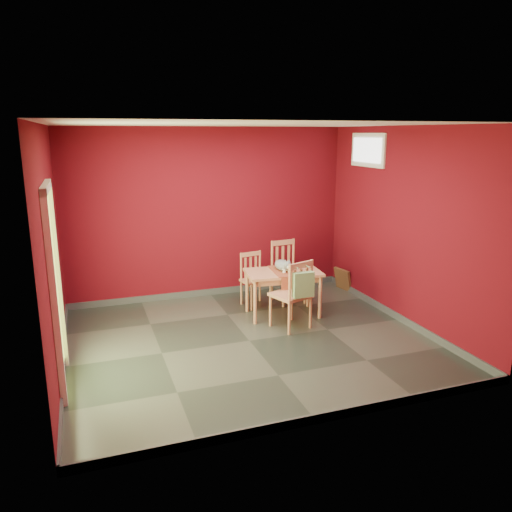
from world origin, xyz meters
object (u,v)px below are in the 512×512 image
object	(u,v)px
chair_far_left	(255,279)
chair_far_right	(287,271)
tote_bag	(303,285)
chair_near	(293,294)
cat	(283,263)
picture_frame	(343,279)
dining_table	(283,277)

from	to	relation	value
chair_far_left	chair_far_right	bearing A→B (deg)	2.13
tote_bag	chair_near	bearing A→B (deg)	102.10
chair_near	chair_far_right	bearing A→B (deg)	71.01
chair_near	cat	world-z (taller)	chair_near
chair_far_left	chair_near	xyz separation A→B (m)	(0.18, -1.06, 0.07)
picture_frame	dining_table	bearing A→B (deg)	-151.39
chair_far_left	cat	xyz separation A→B (m)	(0.26, -0.49, 0.35)
chair_near	picture_frame	bearing A→B (deg)	40.97
chair_near	picture_frame	xyz separation A→B (m)	(1.49, 1.30, -0.31)
cat	tote_bag	bearing A→B (deg)	-79.36
dining_table	chair_far_right	distance (m)	0.65
chair_far_right	picture_frame	xyz separation A→B (m)	(1.12, 0.21, -0.31)
chair_far_left	picture_frame	bearing A→B (deg)	7.90
dining_table	picture_frame	world-z (taller)	dining_table
chair_far_left	tote_bag	xyz separation A→B (m)	(0.23, -1.28, 0.26)
cat	chair_far_right	bearing A→B (deg)	73.27
chair_near	tote_bag	xyz separation A→B (m)	(0.05, -0.22, 0.19)
cat	dining_table	bearing A→B (deg)	-88.01
dining_table	chair_far_left	distance (m)	0.62
picture_frame	cat	bearing A→B (deg)	-153.03
tote_bag	picture_frame	size ratio (longest dim) A/B	1.05
chair_near	chair_far_left	bearing A→B (deg)	99.49
chair_far_left	chair_far_right	size ratio (longest dim) A/B	0.86
dining_table	cat	xyz separation A→B (m)	(0.01, 0.06, 0.19)
cat	picture_frame	bearing A→B (deg)	40.13
chair_far_right	cat	size ratio (longest dim) A/B	2.33
chair_near	tote_bag	distance (m)	0.29
dining_table	picture_frame	distance (m)	1.67
tote_bag	cat	distance (m)	0.80
picture_frame	chair_near	bearing A→B (deg)	-139.03
tote_bag	chair_far_left	bearing A→B (deg)	99.94
chair_near	tote_bag	size ratio (longest dim) A/B	2.41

